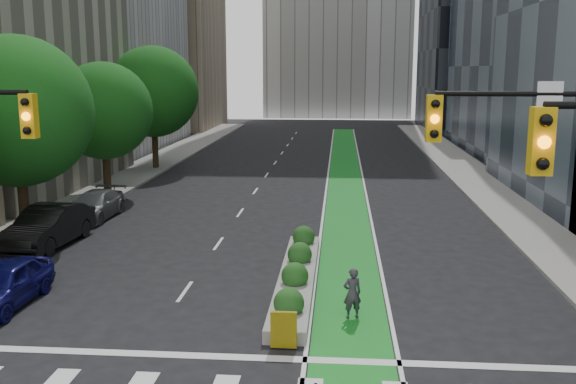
% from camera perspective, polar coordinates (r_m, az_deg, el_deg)
% --- Properties ---
extents(ground, '(160.00, 160.00, 0.00)m').
position_cam_1_polar(ground, '(16.12, -5.40, -16.25)').
color(ground, black).
rests_on(ground, ground).
extents(sidewalk_left, '(3.60, 90.00, 0.15)m').
position_cam_1_polar(sidewalk_left, '(42.31, -15.33, 0.63)').
color(sidewalk_left, gray).
rests_on(sidewalk_left, ground).
extents(sidewalk_right, '(3.60, 90.00, 0.15)m').
position_cam_1_polar(sidewalk_right, '(40.82, 17.59, 0.14)').
color(sidewalk_right, gray).
rests_on(sidewalk_right, ground).
extents(bike_lane_paint, '(2.20, 70.00, 0.01)m').
position_cam_1_polar(bike_lane_paint, '(44.71, 5.10, 1.42)').
color(bike_lane_paint, '#188625').
rests_on(bike_lane_paint, ground).
extents(building_tan_far, '(14.00, 16.00, 26.00)m').
position_cam_1_polar(building_tan_far, '(83.43, -11.44, 14.59)').
color(building_tan_far, tan).
rests_on(building_tan_far, ground).
extents(building_dark_end, '(14.00, 18.00, 28.00)m').
position_cam_1_polar(building_dark_end, '(84.19, 17.17, 14.98)').
color(building_dark_end, black).
rests_on(building_dark_end, ground).
extents(tree_mid, '(6.40, 6.40, 8.78)m').
position_cam_1_polar(tree_mid, '(29.50, -22.99, 6.60)').
color(tree_mid, black).
rests_on(tree_mid, ground).
extents(tree_midfar, '(5.60, 5.60, 7.76)m').
position_cam_1_polar(tree_midfar, '(38.66, -16.08, 6.93)').
color(tree_midfar, black).
rests_on(tree_midfar, ground).
extents(tree_far, '(6.60, 6.60, 9.00)m').
position_cam_1_polar(tree_far, '(48.10, -11.91, 8.71)').
color(tree_far, black).
rests_on(tree_far, ground).
extents(median_planter, '(1.20, 10.26, 1.10)m').
position_cam_1_polar(median_planter, '(22.31, 0.81, -7.30)').
color(median_planter, gray).
rests_on(median_planter, ground).
extents(cyclist, '(0.66, 0.54, 1.56)m').
position_cam_1_polar(cyclist, '(19.38, 5.73, -8.94)').
color(cyclist, '#39333D').
rests_on(cyclist, ground).
extents(parked_car_left_near, '(1.76, 4.22, 1.43)m').
position_cam_1_polar(parked_car_left_near, '(22.12, -23.93, -7.50)').
color(parked_car_left_near, '#0D0D50').
rests_on(parked_car_left_near, ground).
extents(parked_car_left_mid, '(2.18, 5.31, 1.71)m').
position_cam_1_polar(parked_car_left_mid, '(28.63, -20.54, -2.90)').
color(parked_car_left_mid, black).
rests_on(parked_car_left_mid, ground).
extents(parked_car_left_far, '(2.03, 4.68, 1.34)m').
position_cam_1_polar(parked_car_left_far, '(33.28, -16.79, -1.13)').
color(parked_car_left_far, '#595B5E').
rests_on(parked_car_left_far, ground).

